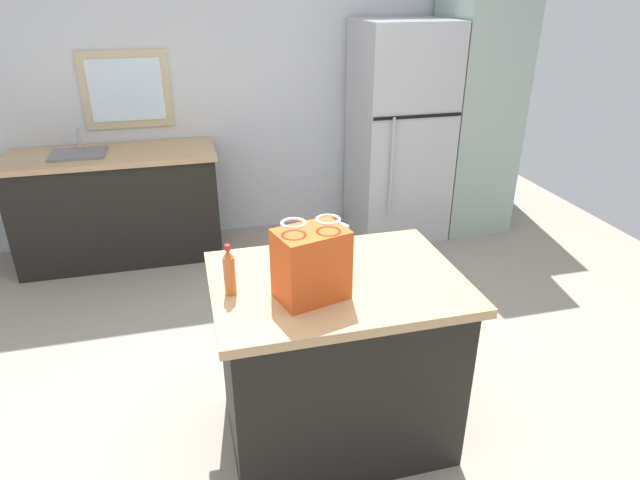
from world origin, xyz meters
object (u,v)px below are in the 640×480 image
at_px(bottle, 229,272).
at_px(tall_cabinet, 474,114).
at_px(kitchen_island, 336,359).
at_px(shopping_bag, 311,264).
at_px(small_box, 331,240).
at_px(refrigerator, 399,133).

bearing_deg(bottle, tall_cabinet, 43.97).
xyz_separation_m(kitchen_island, shopping_bag, (-0.15, -0.12, 0.59)).
distance_m(tall_cabinet, shopping_bag, 3.15).
distance_m(small_box, bottle, 0.57).
height_order(tall_cabinet, shopping_bag, tall_cabinet).
relative_size(shopping_bag, bottle, 1.53).
xyz_separation_m(kitchen_island, bottle, (-0.47, -0.01, 0.54)).
distance_m(tall_cabinet, bottle, 3.29).
relative_size(tall_cabinet, small_box, 13.36).
height_order(refrigerator, bottle, refrigerator).
bearing_deg(small_box, tall_cabinet, 47.45).
bearing_deg(kitchen_island, refrigerator, 62.04).
bearing_deg(tall_cabinet, kitchen_island, -129.91).
bearing_deg(refrigerator, kitchen_island, -117.96).
bearing_deg(refrigerator, bottle, -126.23).
height_order(tall_cabinet, bottle, tall_cabinet).
bearing_deg(kitchen_island, shopping_bag, -140.38).
relative_size(kitchen_island, refrigerator, 0.61).
xyz_separation_m(kitchen_island, small_box, (0.04, 0.25, 0.51)).
relative_size(refrigerator, shopping_bag, 5.22).
xyz_separation_m(kitchen_island, tall_cabinet, (1.90, 2.27, 0.58)).
relative_size(refrigerator, bottle, 8.01).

